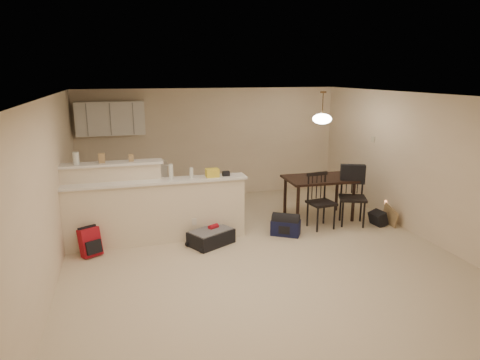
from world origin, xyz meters
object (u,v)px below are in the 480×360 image
object	(u,v)px
dining_chair_near	(321,201)
dining_chair_far	(353,197)
red_backpack	(90,242)
black_daypack	(378,218)
dining_table	(319,183)
pendant_lamp	(322,118)
navy_duffel	(286,228)
suitcase	(211,237)

from	to	relation	value
dining_chair_near	dining_chair_far	distance (m)	0.66
red_backpack	black_daypack	size ratio (longest dim) A/B	1.52
black_daypack	dining_chair_near	bearing A→B (deg)	75.00
dining_chair_near	dining_table	bearing A→B (deg)	62.21
pendant_lamp	navy_duffel	distance (m)	2.21
dining_chair_far	suitcase	bearing A→B (deg)	-152.71
dining_chair_far	pendant_lamp	bearing A→B (deg)	153.38
suitcase	red_backpack	world-z (taller)	red_backpack
dining_chair_far	red_backpack	world-z (taller)	dining_chair_far
dining_table	red_backpack	size ratio (longest dim) A/B	2.99
dining_chair_far	red_backpack	distance (m)	4.76
dining_table	dining_chair_far	size ratio (longest dim) A/B	1.22
dining_table	red_backpack	world-z (taller)	dining_table
dining_chair_far	navy_duffel	size ratio (longest dim) A/B	2.19
dining_chair_near	suitcase	size ratio (longest dim) A/B	1.45
suitcase	navy_duffel	bearing A→B (deg)	-26.03
pendant_lamp	navy_duffel	world-z (taller)	pendant_lamp
dining_table	dining_chair_near	world-z (taller)	dining_chair_near
navy_duffel	black_daypack	xyz separation A→B (m)	(1.89, 0.00, -0.01)
pendant_lamp	navy_duffel	size ratio (longest dim) A/B	1.23
suitcase	navy_duffel	world-z (taller)	navy_duffel
pendant_lamp	dining_chair_far	bearing A→B (deg)	-48.89
black_daypack	navy_duffel	bearing A→B (deg)	83.33
dining_chair_far	navy_duffel	world-z (taller)	dining_chair_far
suitcase	navy_duffel	xyz separation A→B (m)	(1.38, 0.06, 0.02)
dining_chair_far	suitcase	xyz separation A→B (m)	(-2.80, -0.25, -0.43)
red_backpack	navy_duffel	distance (m)	3.32
dining_table	black_daypack	xyz separation A→B (m)	(0.92, -0.70, -0.60)
pendant_lamp	dining_chair_near	xyz separation A→B (m)	(-0.20, -0.54, -1.47)
suitcase	black_daypack	xyz separation A→B (m)	(3.27, 0.06, 0.01)
suitcase	black_daypack	world-z (taller)	black_daypack
red_backpack	black_daypack	bearing A→B (deg)	-28.46
dining_chair_near	red_backpack	world-z (taller)	dining_chair_near
dining_table	dining_chair_far	bearing A→B (deg)	-47.16
dining_table	dining_chair_far	distance (m)	0.71
dining_table	suitcase	distance (m)	2.54
navy_duffel	black_daypack	distance (m)	1.89
pendant_lamp	suitcase	distance (m)	3.10
dining_chair_near	red_backpack	distance (m)	4.10
suitcase	black_daypack	size ratio (longest dim) A/B	2.39
dining_table	red_backpack	xyz separation A→B (m)	(-4.29, -0.70, -0.50)
dining_chair_near	navy_duffel	distance (m)	0.87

